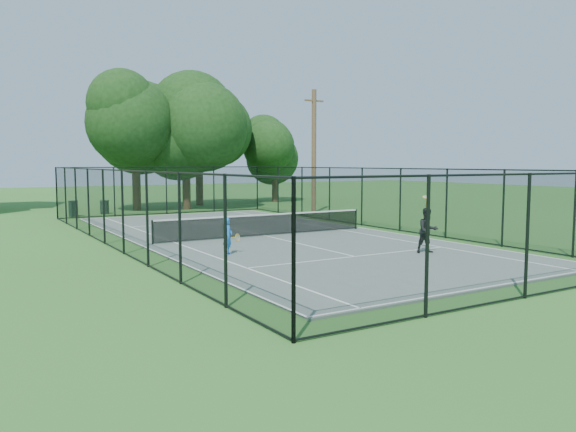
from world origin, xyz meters
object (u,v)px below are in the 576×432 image
tennis_net (265,224)px  player_black (428,230)px  trash_bin_right (104,207)px  utility_pole (314,151)px  trash_bin_left (73,209)px  player_blue (228,236)px

tennis_net → player_black: 7.57m
trash_bin_right → utility_pole: 13.85m
utility_pole → player_black: (-5.83, -16.06, -3.16)m
tennis_net → player_black: bearing=-69.1°
tennis_net → trash_bin_left: tennis_net is taller
trash_bin_left → utility_pole: bearing=-20.7°
tennis_net → player_blue: (-3.53, -3.81, 0.12)m
tennis_net → player_black: size_ratio=3.91×
player_blue → player_black: size_ratio=0.50×
trash_bin_right → utility_pole: size_ratio=0.11×
player_black → trash_bin_right: bearing=105.4°
trash_bin_left → player_black: (8.11, -21.32, 0.37)m
trash_bin_right → utility_pole: bearing=-27.0°
player_blue → player_black: (6.23, -3.26, 0.16)m
tennis_net → player_blue: size_ratio=7.84×
trash_bin_right → player_black: (6.08, -22.14, 0.42)m
trash_bin_left → utility_pole: size_ratio=0.12×
trash_bin_left → trash_bin_right: (2.03, 0.81, -0.05)m
player_blue → utility_pole: bearing=46.7°
trash_bin_left → tennis_net: bearing=-69.2°
tennis_net → trash_bin_left: (-5.41, 14.26, -0.09)m
utility_pole → player_black: size_ratio=3.07×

